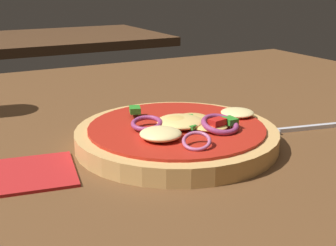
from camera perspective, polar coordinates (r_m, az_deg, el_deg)
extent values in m
cube|color=brown|center=(0.50, -4.30, -4.60)|extent=(1.25, 0.99, 0.03)
cylinder|color=tan|center=(0.50, 1.09, -1.75)|extent=(0.22, 0.22, 0.02)
cylinder|color=red|center=(0.49, 1.09, -0.52)|extent=(0.20, 0.20, 0.00)
ellipsoid|color=#E5BC60|center=(0.49, 5.28, -0.29)|extent=(0.04, 0.04, 0.01)
ellipsoid|color=#EFCC72|center=(0.49, 1.55, 0.18)|extent=(0.05, 0.05, 0.01)
ellipsoid|color=#E5BC60|center=(0.49, 1.16, 0.17)|extent=(0.03, 0.03, 0.01)
ellipsoid|color=#F4DB8E|center=(0.45, -0.92, -1.38)|extent=(0.04, 0.04, 0.01)
ellipsoid|color=#E5BC60|center=(0.51, 3.15, 0.57)|extent=(0.04, 0.04, 0.01)
ellipsoid|color=#F4DB8E|center=(0.51, 3.22, 0.47)|extent=(0.04, 0.04, 0.01)
ellipsoid|color=#F4DB8E|center=(0.54, 8.82, 1.33)|extent=(0.04, 0.04, 0.01)
torus|color=#93386B|center=(0.48, -2.73, -0.03)|extent=(0.05, 0.05, 0.01)
torus|color=#B25984|center=(0.43, 3.67, -2.30)|extent=(0.04, 0.04, 0.01)
torus|color=#93386B|center=(0.48, 6.63, -0.15)|extent=(0.04, 0.04, 0.02)
cube|color=#2D8C28|center=(0.47, 2.86, -0.49)|extent=(0.01, 0.01, 0.00)
cube|color=red|center=(0.48, 6.29, 0.13)|extent=(0.02, 0.02, 0.01)
cube|color=#2D8C28|center=(0.50, 2.54, 0.75)|extent=(0.01, 0.01, 0.00)
cube|color=#2D8C28|center=(0.49, 7.90, 0.30)|extent=(0.01, 0.02, 0.01)
cube|color=#2D8C28|center=(0.52, -4.23, 1.70)|extent=(0.02, 0.02, 0.01)
cube|color=silver|center=(0.59, 18.76, -0.42)|extent=(0.12, 0.03, 0.01)
cube|color=silver|center=(0.55, 12.88, -1.05)|extent=(0.02, 0.02, 0.01)
cube|color=silver|center=(0.54, 9.85, -1.06)|extent=(0.04, 0.01, 0.00)
cube|color=silver|center=(0.54, 10.10, -1.24)|extent=(0.04, 0.01, 0.00)
cube|color=silver|center=(0.54, 10.36, -1.43)|extent=(0.04, 0.01, 0.00)
cube|color=silver|center=(0.53, 10.63, -1.62)|extent=(0.04, 0.01, 0.00)
cube|color=#4C301C|center=(1.53, -16.61, 9.98)|extent=(0.82, 0.47, 0.03)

